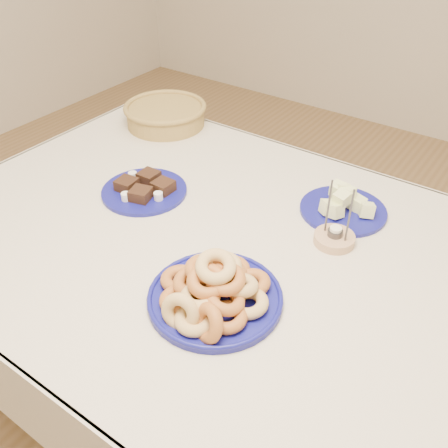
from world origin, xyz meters
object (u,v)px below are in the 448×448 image
(melon_plate, at_px, (343,204))
(wicker_basket, at_px, (165,114))
(brownie_plate, at_px, (144,189))
(candle_holder, at_px, (334,238))
(donut_platter, at_px, (214,291))
(dining_table, at_px, (235,277))

(melon_plate, height_order, wicker_basket, melon_plate)
(wicker_basket, bearing_deg, brownie_plate, -57.31)
(melon_plate, distance_m, candle_holder, 0.14)
(melon_plate, height_order, brownie_plate, melon_plate)
(melon_plate, bearing_deg, candle_holder, -74.09)
(brownie_plate, xyz_separation_m, candle_holder, (0.55, 0.11, 0.00))
(donut_platter, xyz_separation_m, candle_holder, (0.12, 0.35, -0.02))
(brownie_plate, bearing_deg, melon_plate, 25.66)
(dining_table, distance_m, candle_holder, 0.28)
(wicker_basket, bearing_deg, donut_platter, -42.93)
(melon_plate, distance_m, brownie_plate, 0.56)
(donut_platter, distance_m, brownie_plate, 0.49)
(melon_plate, bearing_deg, wicker_basket, 169.53)
(melon_plate, xyz_separation_m, wicker_basket, (-0.76, 0.14, 0.02))
(dining_table, relative_size, wicker_basket, 4.54)
(dining_table, distance_m, melon_plate, 0.36)
(wicker_basket, xyz_separation_m, candle_holder, (0.80, -0.28, -0.03))
(dining_table, xyz_separation_m, candle_holder, (0.20, 0.16, 0.12))
(donut_platter, bearing_deg, melon_plate, 80.11)
(wicker_basket, relative_size, candle_holder, 2.18)
(dining_table, relative_size, brownie_plate, 6.48)
(donut_platter, xyz_separation_m, brownie_plate, (-0.42, 0.24, -0.02))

